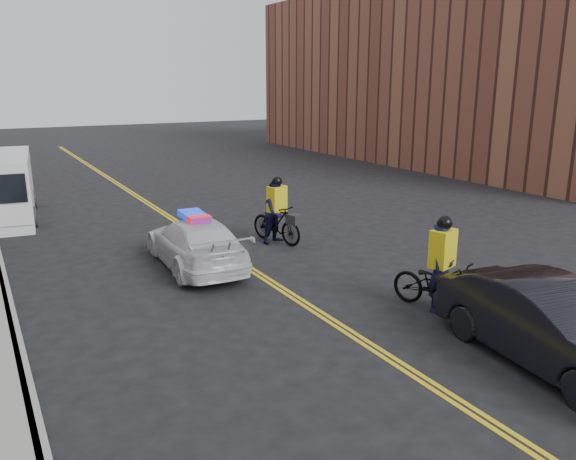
% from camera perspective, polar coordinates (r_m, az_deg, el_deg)
% --- Properties ---
extents(ground, '(120.00, 120.00, 0.00)m').
position_cam_1_polar(ground, '(12.92, 2.45, -7.99)').
color(ground, black).
rests_on(ground, ground).
extents(center_line_left, '(0.10, 60.00, 0.01)m').
position_cam_1_polar(center_line_left, '(19.78, -10.12, -0.07)').
color(center_line_left, gold).
rests_on(center_line_left, ground).
extents(center_line_right, '(0.10, 60.00, 0.01)m').
position_cam_1_polar(center_line_right, '(19.83, -9.69, -0.01)').
color(center_line_right, gold).
rests_on(center_line_right, ground).
extents(building_across, '(12.00, 30.00, 11.00)m').
position_cam_1_polar(building_across, '(39.91, 16.24, 14.96)').
color(building_across, brown).
rests_on(building_across, ground).
extents(police_cruiser, '(2.16, 4.80, 1.53)m').
position_cam_1_polar(police_cruiser, '(15.78, -9.38, -1.26)').
color(police_cruiser, silver).
rests_on(police_cruiser, ground).
extents(dark_sedan, '(2.17, 4.85, 1.55)m').
position_cam_1_polar(dark_sedan, '(11.26, 25.18, -8.76)').
color(dark_sedan, black).
rests_on(dark_sedan, ground).
extents(cargo_van, '(2.68, 5.98, 2.43)m').
position_cam_1_polar(cargo_van, '(23.26, -27.18, 3.72)').
color(cargo_van, silver).
rests_on(cargo_van, ground).
extents(cyclist_near, '(1.40, 2.37, 2.20)m').
position_cam_1_polar(cyclist_near, '(13.03, 15.29, -4.72)').
color(cyclist_near, black).
rests_on(cyclist_near, ground).
extents(cyclist_far, '(1.15, 2.21, 2.15)m').
position_cam_1_polar(cyclist_far, '(17.88, -1.10, 1.36)').
color(cyclist_far, black).
rests_on(cyclist_far, ground).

